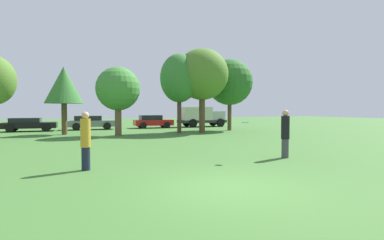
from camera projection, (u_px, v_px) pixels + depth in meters
ground_plane at (229, 188)px, 7.38m from camera, size 120.00×120.00×0.00m
person_thrower at (86, 140)px, 9.47m from camera, size 0.32×0.32×1.88m
person_catcher at (285, 133)px, 11.93m from camera, size 0.33×0.33×1.94m
frisbee at (245, 123)px, 11.17m from camera, size 0.26×0.26×0.04m
tree_2 at (64, 85)px, 22.84m from camera, size 2.86×2.86×5.28m
tree_3 at (118, 89)px, 21.81m from camera, size 3.22×3.22×5.10m
tree_4 at (179, 78)px, 24.24m from camera, size 3.14×3.14×6.52m
tree_5 at (202, 75)px, 24.78m from camera, size 4.41×4.41×7.05m
tree_6 at (230, 82)px, 27.48m from camera, size 4.25×4.25×6.61m
parked_car_black at (29, 124)px, 26.33m from camera, size 4.48×2.17×1.21m
parked_car_grey at (91, 122)px, 28.66m from camera, size 4.54×2.09×1.34m
parked_car_red at (153, 121)px, 31.20m from camera, size 4.07×2.19×1.35m
delivery_truck_silver at (201, 116)px, 33.53m from camera, size 5.41×2.50×2.21m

